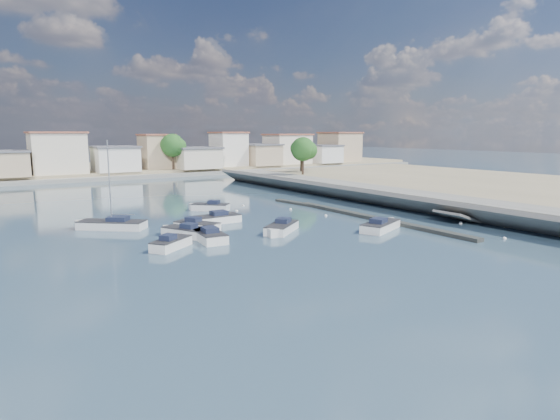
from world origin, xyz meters
The scene contains 18 objects.
ground centered at (0.00, 40.00, 0.00)m, with size 400.00×400.00×0.00m, color #2D465B.
seawall_walkway centered at (18.50, 13.00, 0.90)m, with size 5.00×90.00×1.80m, color slate.
seawall_embankment centered at (40.10, 12.99, 0.85)m, with size 49.65×90.00×2.90m.
breakwater centered at (6.90, 12.69, 0.17)m, with size 2.00×31.02×0.35m.
far_shore_land centered at (0.00, 92.00, 0.70)m, with size 160.00×40.00×1.40m, color gray.
far_shore_quay centered at (0.00, 71.00, 0.40)m, with size 160.00×2.50×0.80m, color slate.
far_town centered at (10.71, 76.92, 4.93)m, with size 113.01×12.80×8.35m.
shore_trees centered at (8.34, 68.11, 6.22)m, with size 74.56×38.32×7.92m.
motorboat_a centered at (-13.76, 13.73, 0.38)m, with size 3.58×4.88×1.48m.
motorboat_b centered at (-16.22, 9.93, 0.38)m, with size 4.16×3.61×1.48m.
motorboat_c centered at (-8.90, 17.95, 0.38)m, with size 6.22×2.28×1.48m.
motorboat_d centered at (-5.31, 10.12, 0.38)m, with size 5.05×4.53×1.48m.
motorboat_e centered at (-12.50, 11.26, 0.38)m, with size 2.55×5.80×1.48m.
motorboat_f centered at (-5.60, 25.90, 0.38)m, with size 4.51×4.39×1.48m.
motorboat_g centered at (-11.50, 15.28, 0.38)m, with size 3.74×4.85×1.48m.
motorboat_h centered at (3.76, 5.73, 0.38)m, with size 5.93×3.99×1.48m.
sailboat centered at (-18.69, 20.98, 0.41)m, with size 6.47×5.94×9.00m.
mooring_buoys centered at (4.41, 14.16, 0.05)m, with size 16.50×30.28×0.35m.
Camera 1 is at (-29.58, -26.62, 9.47)m, focal length 30.00 mm.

